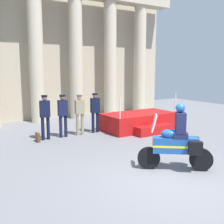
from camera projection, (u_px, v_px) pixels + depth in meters
ground_plane at (172, 181)px, 7.06m from camera, size 28.00×28.00×0.00m
colonnade_backdrop at (33, 47)px, 14.51m from camera, size 17.37×1.59×7.49m
reviewing_stand at (139, 122)px, 12.83m from camera, size 3.27×2.23×1.68m
officer_in_row_0 at (45, 114)px, 10.94m from camera, size 0.40×0.25×1.79m
officer_in_row_1 at (63, 112)px, 11.35m from camera, size 0.40×0.25×1.76m
officer_in_row_2 at (80, 111)px, 11.71m from camera, size 0.40×0.25×1.73m
officer_in_row_3 at (95, 109)px, 12.19m from camera, size 0.40×0.25×1.75m
motorcycle_with_rider at (178, 142)px, 7.70m from camera, size 1.73×1.37×1.90m
briefcase_on_ground at (38, 137)px, 10.74m from camera, size 0.10×0.32×0.36m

